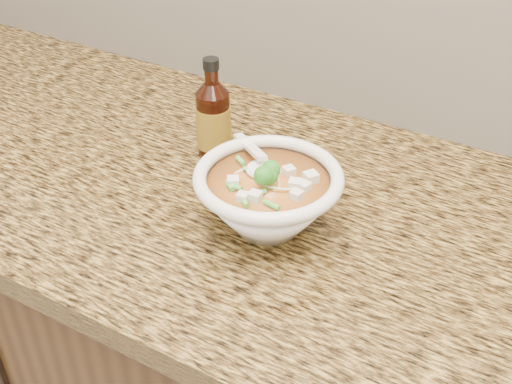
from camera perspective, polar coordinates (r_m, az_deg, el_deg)
The scene contains 3 objects.
counter_slab at distance 0.97m, azimuth 10.17°, elevation -4.21°, with size 4.00×0.68×0.04m, color olive.
soup_bowl at distance 0.92m, azimuth 1.07°, elevation -0.61°, with size 0.21×0.21×0.12m.
hot_sauce_bottle at distance 1.08m, azimuth -3.81°, elevation 6.37°, with size 0.06×0.06×0.18m.
Camera 1 is at (0.22, 0.96, 1.49)m, focal length 45.00 mm.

